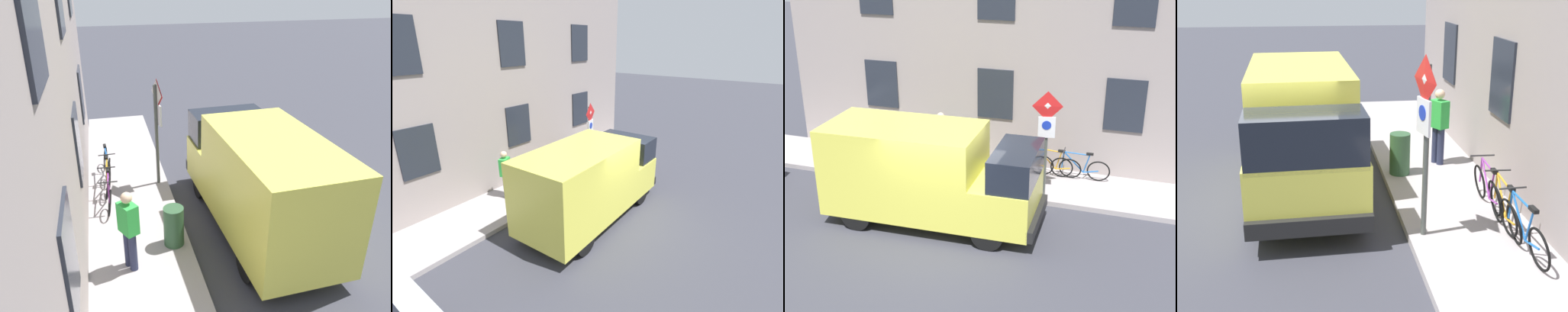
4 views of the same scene
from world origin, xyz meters
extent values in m
plane|color=#373841|center=(0.00, 0.00, 0.00)|extent=(80.00, 80.00, 0.00)
cube|color=#A2999A|center=(3.39, 0.00, 0.07)|extent=(2.18, 15.71, 0.14)
cube|color=gray|center=(4.83, 0.00, 3.64)|extent=(0.70, 13.71, 7.29)
cube|color=#232833|center=(4.46, -3.77, 2.33)|extent=(0.06, 1.10, 1.50)
cube|color=#232833|center=(4.46, 0.00, 2.33)|extent=(0.06, 1.10, 1.50)
cube|color=#232833|center=(4.46, 3.77, 2.33)|extent=(0.06, 1.10, 1.50)
cylinder|color=#474C47|center=(2.55, -1.95, 1.55)|extent=(0.09, 0.09, 2.82)
pyramid|color=silver|center=(2.47, -1.97, 2.71)|extent=(0.15, 0.50, 0.50)
pyramid|color=red|center=(2.48, -1.97, 2.71)|extent=(0.14, 0.55, 0.56)
cube|color=white|center=(2.49, -1.97, 2.16)|extent=(0.13, 0.44, 0.56)
cylinder|color=#1933B2|center=(2.47, -1.97, 2.22)|extent=(0.06, 0.24, 0.24)
cube|color=#DDD84E|center=(0.58, 1.16, 1.41)|extent=(2.14, 3.87, 2.18)
cube|color=#DDD84E|center=(0.67, -1.43, 0.87)|extent=(2.05, 1.47, 1.10)
cube|color=black|center=(0.68, -1.64, 1.77)|extent=(1.95, 1.05, 0.84)
cube|color=black|center=(0.70, -2.18, 0.50)|extent=(2.00, 0.23, 0.28)
cylinder|color=black|center=(1.54, -1.17, 0.38)|extent=(0.25, 0.77, 0.76)
cylinder|color=black|center=(-0.22, -1.23, 0.38)|extent=(0.25, 0.77, 0.76)
cylinder|color=black|center=(1.42, 2.16, 0.38)|extent=(0.25, 0.77, 0.76)
cylinder|color=black|center=(-0.34, 2.10, 0.38)|extent=(0.25, 0.77, 0.76)
torus|color=black|center=(3.90, -2.20, 0.47)|extent=(0.18, 0.67, 0.66)
torus|color=black|center=(3.95, -3.25, 0.47)|extent=(0.18, 0.67, 0.66)
cylinder|color=#1C5DB0|center=(3.92, -2.54, 0.68)|extent=(0.07, 0.60, 0.60)
cylinder|color=#1C5DB0|center=(3.92, -2.61, 0.95)|extent=(0.07, 0.73, 0.07)
cylinder|color=#1C5DB0|center=(3.94, -2.90, 0.66)|extent=(0.04, 0.19, 0.55)
cylinder|color=#1C5DB0|center=(3.94, -3.04, 0.43)|extent=(0.06, 0.43, 0.12)
cylinder|color=#1C5DB0|center=(3.90, -2.23, 0.72)|extent=(0.04, 0.09, 0.50)
cube|color=black|center=(3.94, -2.98, 0.97)|extent=(0.09, 0.20, 0.06)
cylinder|color=#262626|center=(3.91, -2.25, 1.02)|extent=(0.46, 0.05, 0.03)
torus|color=black|center=(3.96, -1.40, 0.47)|extent=(0.21, 0.67, 0.65)
torus|color=black|center=(3.90, -2.45, 0.47)|extent=(0.21, 0.67, 0.65)
cylinder|color=orange|center=(3.94, -1.74, 0.68)|extent=(0.07, 0.60, 0.60)
cylinder|color=orange|center=(3.94, -1.81, 0.95)|extent=(0.07, 0.73, 0.07)
cylinder|color=orange|center=(3.92, -2.10, 0.66)|extent=(0.05, 0.19, 0.55)
cylinder|color=orange|center=(3.91, -2.23, 0.43)|extent=(0.06, 0.43, 0.12)
cylinder|color=orange|center=(3.95, -1.42, 0.72)|extent=(0.04, 0.09, 0.50)
cube|color=black|center=(3.92, -2.17, 0.97)|extent=(0.09, 0.20, 0.06)
cylinder|color=#262626|center=(3.95, -1.45, 1.02)|extent=(0.46, 0.05, 0.03)
torus|color=black|center=(3.95, -0.59, 0.47)|extent=(0.17, 0.66, 0.66)
torus|color=black|center=(3.91, -1.64, 0.47)|extent=(0.17, 0.66, 0.66)
cylinder|color=purple|center=(3.94, -0.93, 0.68)|extent=(0.06, 0.60, 0.60)
cylinder|color=purple|center=(3.93, -1.01, 0.95)|extent=(0.06, 0.73, 0.07)
cylinder|color=purple|center=(3.92, -1.29, 0.66)|extent=(0.04, 0.19, 0.55)
cylinder|color=purple|center=(3.92, -1.43, 0.43)|extent=(0.05, 0.43, 0.12)
cylinder|color=purple|center=(3.95, -0.62, 0.72)|extent=(0.04, 0.09, 0.50)
cube|color=black|center=(3.92, -1.37, 0.97)|extent=(0.09, 0.20, 0.06)
cylinder|color=#262626|center=(3.95, -0.64, 1.02)|extent=(0.46, 0.05, 0.03)
cylinder|color=#262B47|center=(3.67, 1.36, 0.56)|extent=(0.16, 0.16, 0.85)
cylinder|color=#262B47|center=(3.58, 1.52, 0.56)|extent=(0.16, 0.16, 0.85)
cube|color=green|center=(3.63, 1.44, 1.30)|extent=(0.42, 0.48, 0.62)
sphere|color=beige|center=(3.63, 1.44, 1.75)|extent=(0.22, 0.22, 0.22)
cylinder|color=#2D5133|center=(2.65, 0.89, 0.59)|extent=(0.44, 0.44, 0.90)
camera|label=1|loc=(3.88, 7.93, 5.56)|focal=36.64mm
camera|label=2|loc=(-4.52, 7.42, 5.37)|focal=28.09mm
camera|label=3|loc=(-10.36, -4.37, 6.74)|focal=49.20mm
camera|label=4|loc=(0.76, -9.51, 4.16)|focal=47.67mm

